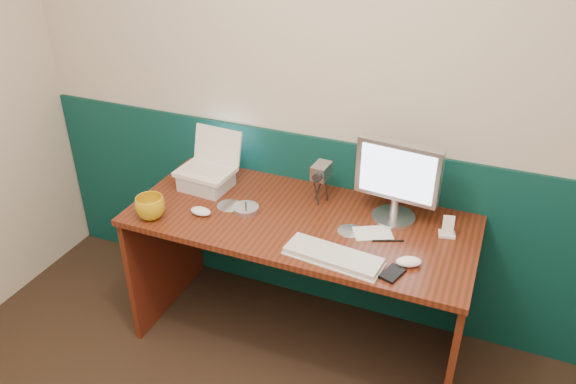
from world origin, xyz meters
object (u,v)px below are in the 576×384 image
at_px(desk, 299,282).
at_px(mug, 150,207).
at_px(monitor, 397,183).
at_px(keyboard, 333,257).
at_px(camcorder, 321,185).
at_px(laptop, 204,154).

bearing_deg(desk, mug, -158.21).
xyz_separation_m(monitor, mug, (-1.04, -0.42, -0.14)).
distance_m(desk, mug, 0.81).
height_order(keyboard, camcorder, camcorder).
relative_size(laptop, mug, 1.94).
xyz_separation_m(monitor, camcorder, (-0.36, 0.02, -0.10)).
relative_size(desk, mug, 11.68).
height_order(laptop, keyboard, laptop).
relative_size(laptop, monitor, 0.70).
relative_size(desk, keyboard, 3.94).
height_order(laptop, camcorder, laptop).
relative_size(desk, monitor, 4.22).
relative_size(mug, camcorder, 0.75).
distance_m(monitor, camcorder, 0.38).
relative_size(monitor, keyboard, 0.93).
xyz_separation_m(desk, monitor, (0.40, 0.16, 0.56)).
bearing_deg(camcorder, keyboard, -60.19).
relative_size(monitor, mug, 2.77).
bearing_deg(laptop, mug, -101.89).
height_order(desk, camcorder, camcorder).
relative_size(desk, camcorder, 8.79).
bearing_deg(camcorder, desk, -97.39).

